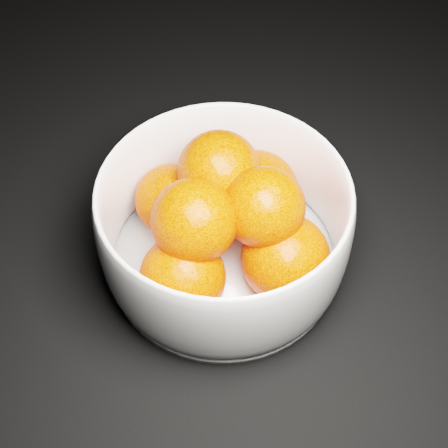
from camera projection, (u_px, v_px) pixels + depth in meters
name	position (u px, v px, depth m)	size (l,w,h in m)	color
ground	(219.00, 101.00, 0.82)	(3.00, 3.00, 0.00)	black
bowl	(224.00, 228.00, 0.61)	(0.25, 0.25, 0.12)	white
orange_pile	(229.00, 218.00, 0.60)	(0.18, 0.18, 0.13)	#FE4107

